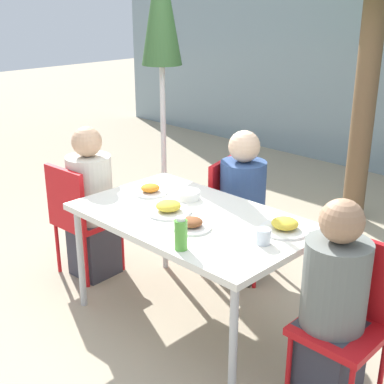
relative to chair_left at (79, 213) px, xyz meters
name	(u,v)px	position (x,y,z in m)	size (l,w,h in m)	color
ground_plane	(192,321)	(1.02, 0.14, -0.50)	(24.00, 24.00, 0.00)	tan
dining_table	(192,224)	(1.02, 0.14, 0.18)	(1.44, 0.87, 0.74)	silver
chair_left	(79,213)	(0.00, 0.00, 0.00)	(0.42, 0.42, 0.86)	red
person_left	(91,207)	(0.05, 0.08, 0.04)	(0.32, 0.32, 1.13)	#383842
chair_right	(349,310)	(2.04, 0.23, 0.00)	(0.40, 0.40, 0.86)	red
person_right	(333,309)	(1.99, 0.15, 0.02)	(0.32, 0.32, 1.11)	#383842
chair_far	(235,209)	(0.75, 0.86, 0.00)	(0.49, 0.49, 0.86)	red
person_far	(242,210)	(0.84, 0.83, 0.03)	(0.36, 0.36, 1.11)	#473D33
closed_umbrella	(161,24)	(-0.08, 0.92, 1.27)	(0.36, 0.36, 2.38)	#333333
plate_0	(192,225)	(1.15, 0.01, 0.26)	(0.23, 0.23, 0.06)	white
plate_1	(285,226)	(1.54, 0.35, 0.27)	(0.27, 0.27, 0.07)	white
plate_2	(150,190)	(0.55, 0.21, 0.26)	(0.23, 0.23, 0.06)	white
plate_3	(168,208)	(0.88, 0.07, 0.27)	(0.28, 0.28, 0.07)	white
bottle	(181,234)	(1.29, -0.22, 0.33)	(0.07, 0.07, 0.18)	#51A338
drinking_cup	(263,236)	(1.55, 0.13, 0.28)	(0.08, 0.08, 0.08)	silver
salad_bowl	(187,195)	(0.80, 0.32, 0.27)	(0.17, 0.17, 0.05)	white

